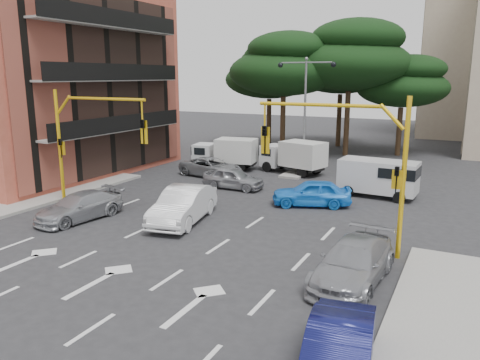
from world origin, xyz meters
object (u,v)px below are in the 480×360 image
object	(u,v)px
signal_mast_left	(84,133)
car_silver_cross_b	(233,178)
car_silver_wagon	(79,207)
car_silver_parked	(353,262)
van_white	(378,178)
box_truck_a	(225,154)
car_silver_cross_a	(211,167)
car_navy_parked	(338,354)
signal_mast_right	(355,152)
car_blue_compact	(312,193)
box_truck_b	(293,157)
street_lamp_center	(305,94)
car_white_hatch	(183,205)

from	to	relation	value
signal_mast_left	car_silver_cross_b	xyz separation A→B (m)	(4.80, 7.01, -3.25)
car_silver_wagon	car_silver_parked	bearing A→B (deg)	3.98
van_white	box_truck_a	bearing A→B (deg)	-101.44
car_silver_parked	box_truck_a	world-z (taller)	box_truck_a
car_silver_cross_a	car_navy_parked	distance (m)	22.13
signal_mast_left	car_silver_cross_a	size ratio (longest dim) A/B	1.32
signal_mast_right	car_blue_compact	bearing A→B (deg)	121.73
van_white	box_truck_a	xyz separation A→B (m)	(-11.39, 3.00, 0.08)
car_blue_compact	car_silver_wagon	size ratio (longest dim) A/B	0.93
car_silver_wagon	car_silver_cross_a	size ratio (longest dim) A/B	0.96
car_navy_parked	box_truck_b	size ratio (longest dim) A/B	0.88
car_silver_cross_a	van_white	size ratio (longest dim) A/B	1.08
street_lamp_center	car_silver_parked	bearing A→B (deg)	-65.75
car_silver_cross_a	box_truck_b	xyz separation A→B (m)	(4.53, 3.47, 0.52)
signal_mast_right	car_silver_cross_b	size ratio (longest dim) A/B	1.60
car_blue_compact	box_truck_b	bearing A→B (deg)	-174.04
car_white_hatch	car_blue_compact	xyz separation A→B (m)	(4.46, 5.36, -0.12)
signal_mast_right	car_navy_parked	distance (m)	8.94
signal_mast_left	box_truck_b	xyz separation A→B (m)	(6.42, 12.88, -2.73)
car_silver_parked	box_truck_b	bearing A→B (deg)	120.32
car_white_hatch	car_silver_parked	world-z (taller)	car_white_hatch
car_silver_wagon	car_silver_parked	size ratio (longest dim) A/B	0.92
car_silver_cross_b	car_navy_parked	distance (m)	18.47
car_silver_parked	box_truck_a	xyz separation A→B (m)	(-12.86, 14.87, 0.44)
signal_mast_right	car_silver_wagon	world-z (taller)	signal_mast_right
van_white	car_blue_compact	bearing A→B (deg)	-34.05
car_navy_parked	van_white	distance (m)	17.35
car_silver_wagon	signal_mast_left	bearing A→B (deg)	131.82
car_silver_cross_a	car_silver_cross_b	world-z (taller)	car_silver_cross_b
signal_mast_right	car_silver_cross_a	size ratio (longest dim) A/B	1.32
car_blue_compact	car_silver_wagon	world-z (taller)	car_blue_compact
signal_mast_right	car_silver_parked	world-z (taller)	signal_mast_right
signal_mast_left	car_silver_cross_b	world-z (taller)	signal_mast_left
car_silver_parked	van_white	distance (m)	11.96
car_blue_compact	van_white	world-z (taller)	van_white
car_silver_cross_b	box_truck_a	xyz separation A→B (m)	(-3.26, 5.00, 0.49)
car_white_hatch	car_silver_parked	xyz separation A→B (m)	(8.63, -2.96, -0.12)
street_lamp_center	car_silver_cross_a	world-z (taller)	street_lamp_center
car_blue_compact	car_silver_cross_a	size ratio (longest dim) A/B	0.90
car_silver_cross_a	car_silver_cross_b	xyz separation A→B (m)	(2.92, -2.40, 0.01)
street_lamp_center	car_silver_wagon	distance (m)	17.45
signal_mast_right	box_truck_b	bearing A→B (deg)	119.18
car_silver_cross_a	van_white	xyz separation A→B (m)	(11.06, -0.40, 0.42)
car_silver_parked	van_white	bearing A→B (deg)	100.46
car_blue_compact	car_silver_cross_a	world-z (taller)	car_blue_compact
car_silver_cross_a	box_truck_b	world-z (taller)	box_truck_b
car_silver_parked	signal_mast_right	bearing A→B (deg)	108.95
box_truck_b	van_white	bearing A→B (deg)	-105.34
car_white_hatch	car_silver_cross_a	bearing A→B (deg)	101.47
signal_mast_left	van_white	size ratio (longest dim) A/B	1.42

